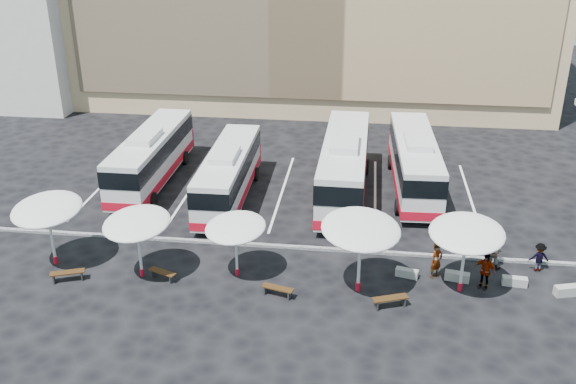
# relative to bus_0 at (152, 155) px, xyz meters

# --- Properties ---
(ground) EXTENTS (120.00, 120.00, 0.00)m
(ground) POSITION_rel_bus_0_xyz_m (8.78, -8.46, -1.90)
(ground) COLOR black
(ground) RESTS_ON ground
(apartment_block) EXTENTS (14.00, 14.00, 18.00)m
(apartment_block) POSITION_rel_bus_0_xyz_m (-19.22, 19.54, 7.10)
(apartment_block) COLOR beige
(apartment_block) RESTS_ON ground
(curb_divider) EXTENTS (34.00, 0.25, 0.15)m
(curb_divider) POSITION_rel_bus_0_xyz_m (8.78, -7.96, -1.82)
(curb_divider) COLOR black
(curb_divider) RESTS_ON ground
(bay_lines) EXTENTS (24.15, 12.00, 0.01)m
(bay_lines) POSITION_rel_bus_0_xyz_m (8.78, -0.46, -1.89)
(bay_lines) COLOR white
(bay_lines) RESTS_ON ground
(bus_0) EXTENTS (2.77, 11.71, 3.72)m
(bus_0) POSITION_rel_bus_0_xyz_m (0.00, 0.00, 0.00)
(bus_0) COLOR silver
(bus_0) RESTS_ON ground
(bus_1) EXTENTS (2.71, 11.13, 3.52)m
(bus_1) POSITION_rel_bus_0_xyz_m (5.64, -2.13, -0.10)
(bus_1) COLOR silver
(bus_1) RESTS_ON ground
(bus_2) EXTENTS (3.11, 12.84, 4.07)m
(bus_2) POSITION_rel_bus_0_xyz_m (12.75, -0.50, 0.18)
(bus_2) COLOR silver
(bus_2) RESTS_ON ground
(bus_3) EXTENTS (3.13, 11.99, 3.78)m
(bus_3) POSITION_rel_bus_0_xyz_m (17.19, 1.01, 0.03)
(bus_3) COLOR silver
(bus_3) RESTS_ON ground
(sunshade_0) EXTENTS (3.86, 3.90, 3.67)m
(sunshade_0) POSITION_rel_bus_0_xyz_m (-1.65, -11.11, 1.22)
(sunshade_0) COLOR silver
(sunshade_0) RESTS_ON ground
(sunshade_1) EXTENTS (4.11, 4.14, 3.45)m
(sunshade_1) POSITION_rel_bus_0_xyz_m (3.18, -11.70, 1.03)
(sunshade_1) COLOR silver
(sunshade_1) RESTS_ON ground
(sunshade_2) EXTENTS (3.94, 3.96, 3.14)m
(sunshade_2) POSITION_rel_bus_0_xyz_m (7.91, -11.04, 0.77)
(sunshade_2) COLOR silver
(sunshade_2) RESTS_ON ground
(sunshade_3) EXTENTS (4.86, 4.88, 3.90)m
(sunshade_3) POSITION_rel_bus_0_xyz_m (13.96, -11.70, 1.41)
(sunshade_3) COLOR silver
(sunshade_3) RESTS_ON ground
(sunshade_4) EXTENTS (4.21, 4.24, 3.67)m
(sunshade_4) POSITION_rel_bus_0_xyz_m (18.84, -11.09, 1.22)
(sunshade_4) COLOR silver
(sunshade_4) RESTS_ON ground
(wood_bench_0) EXTENTS (1.70, 1.00, 0.51)m
(wood_bench_0) POSITION_rel_bus_0_xyz_m (-0.29, -12.61, -1.51)
(wood_bench_0) COLOR black
(wood_bench_0) RESTS_ON ground
(wood_bench_1) EXTENTS (1.51, 0.91, 0.45)m
(wood_bench_1) POSITION_rel_bus_0_xyz_m (4.32, -11.90, -1.55)
(wood_bench_1) COLOR black
(wood_bench_1) RESTS_ON ground
(wood_bench_2) EXTENTS (1.60, 0.81, 0.47)m
(wood_bench_2) POSITION_rel_bus_0_xyz_m (10.19, -12.66, -1.53)
(wood_bench_2) COLOR black
(wood_bench_2) RESTS_ON ground
(wood_bench_3) EXTENTS (1.73, 1.01, 0.51)m
(wood_bench_3) POSITION_rel_bus_0_xyz_m (15.46, -12.93, -1.50)
(wood_bench_3) COLOR black
(wood_bench_3) RESTS_ON ground
(conc_bench_0) EXTENTS (1.17, 0.64, 0.42)m
(conc_bench_0) POSITION_rel_bus_0_xyz_m (16.36, -10.14, -1.69)
(conc_bench_0) COLOR gray
(conc_bench_0) RESTS_ON ground
(conc_bench_1) EXTENTS (1.25, 0.63, 0.45)m
(conc_bench_1) POSITION_rel_bus_0_xyz_m (18.81, -10.18, -1.67)
(conc_bench_1) COLOR gray
(conc_bench_1) RESTS_ON ground
(conc_bench_2) EXTENTS (1.20, 0.49, 0.44)m
(conc_bench_2) POSITION_rel_bus_0_xyz_m (21.55, -10.29, -1.68)
(conc_bench_2) COLOR gray
(conc_bench_2) RESTS_ON ground
(conc_bench_3) EXTENTS (1.38, 0.78, 0.49)m
(conc_bench_3) POSITION_rel_bus_0_xyz_m (23.90, -10.85, -1.65)
(conc_bench_3) COLOR gray
(conc_bench_3) RESTS_ON ground
(passenger_0) EXTENTS (0.81, 0.77, 1.87)m
(passenger_0) POSITION_rel_bus_0_xyz_m (17.76, -9.99, -0.97)
(passenger_0) COLOR black
(passenger_0) RESTS_ON ground
(passenger_1) EXTENTS (1.08, 1.03, 1.76)m
(passenger_1) POSITION_rel_bus_0_xyz_m (20.80, -8.63, -1.02)
(passenger_1) COLOR black
(passenger_1) RESTS_ON ground
(passenger_2) EXTENTS (1.17, 1.01, 1.89)m
(passenger_2) POSITION_rel_bus_0_xyz_m (19.99, -10.68, -0.95)
(passenger_2) COLOR black
(passenger_2) RESTS_ON ground
(passenger_3) EXTENTS (1.03, 0.63, 1.54)m
(passenger_3) POSITION_rel_bus_0_xyz_m (22.97, -8.71, -1.13)
(passenger_3) COLOR black
(passenger_3) RESTS_ON ground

